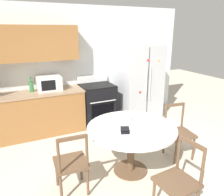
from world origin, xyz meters
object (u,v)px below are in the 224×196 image
Objects in this scene: refrigerator at (139,82)px; dining_chair_right at (178,133)px; wallet at (125,131)px; counter_bottle at (31,86)px; candle_glass at (128,120)px; dining_chair_near at (178,181)px; microwave at (49,83)px; oven_range at (97,104)px; dining_chair_left at (71,164)px.

refrigerator reaches higher than dining_chair_right.
refrigerator is at bearing 53.52° from wallet.
counter_bottle is 0.34× the size of dining_chair_right.
candle_glass is 0.54× the size of wallet.
microwave is at bearing 11.98° from dining_chair_near.
microwave is (-1.02, 0.08, 0.57)m from oven_range.
candle_glass is at bearing -57.05° from counter_bottle.
refrigerator is 1.63× the size of oven_range.
oven_range is at bearing -62.40° from dining_chair_right.
counter_bottle is at bearing 99.03° from dining_chair_left.
dining_chair_near is (1.23, -2.93, -0.58)m from counter_bottle.
candle_glass is at bearing -65.13° from microwave.
microwave is 0.53× the size of dining_chair_near.
microwave reaches higher than candle_glass.
wallet is (-0.26, 0.81, 0.34)m from dining_chair_near.
wallet is (-1.44, -1.95, -0.11)m from refrigerator.
counter_bottle is at bearing -36.84° from dining_chair_right.
dining_chair_right is at bearing -100.43° from refrigerator.
oven_range is 2.83m from dining_chair_near.
counter_bottle is at bearing 114.70° from wallet.
wallet is at bearing -126.91° from candle_glass.
dining_chair_left is 1.00× the size of dining_chair_near.
dining_chair_near is at bearing -92.59° from oven_range.
oven_range is 1.20× the size of dining_chair_left.
dining_chair_left is (0.21, -2.06, -0.58)m from counter_bottle.
microwave is 2.90× the size of wallet.
dining_chair_right is 0.97m from candle_glass.
wallet is (-1.11, -0.14, 0.34)m from dining_chair_right.
candle_glass is (0.84, -1.81, -0.26)m from microwave.
wallet is at bearing -126.48° from refrigerator.
oven_range is at bearing 62.82° from dining_chair_left.
dining_chair_right is (1.87, 0.09, 0.00)m from dining_chair_left.
wallet is (-0.39, -2.02, 0.30)m from oven_range.
dining_chair_left and dining_chair_near have the same top height.
dining_chair_right is (0.72, -1.88, -0.03)m from oven_range.
dining_chair_near is 1.15m from candle_glass.
oven_range is 1.20× the size of dining_chair_right.
counter_bottle is 3.23m from dining_chair_near.
counter_bottle reaches higher than candle_glass.
dining_chair_left is 1.34m from dining_chair_near.
counter_bottle reaches higher than dining_chair_right.
oven_range reaches higher than candle_glass.
dining_chair_near is at bearing -73.01° from microwave.
oven_range is 2.01m from dining_chair_right.
refrigerator is at bearing -3.78° from counter_bottle.
dining_chair_left and dining_chair_right have the same top height.
dining_chair_near is at bearing -67.13° from counter_bottle.
counter_bottle is at bearing 122.95° from candle_glass.
microwave is at bearing -41.78° from dining_chair_right.
oven_range is 12.22× the size of candle_glass.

